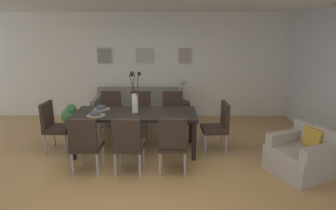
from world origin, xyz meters
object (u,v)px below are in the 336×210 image
at_px(bowl_near_left, 96,113).
at_px(sofa, 137,111).
at_px(dining_chair_mid_right, 172,111).
at_px(table_lamp, 182,87).
at_px(dining_chair_head_west, 54,124).
at_px(centerpiece_vase, 135,97).
at_px(bowl_near_right, 101,107).
at_px(dining_chair_near_left, 86,142).
at_px(framed_picture_center, 145,56).
at_px(framed_picture_left, 105,56).
at_px(potted_plant, 71,117).
at_px(framed_picture_right, 185,56).
at_px(dining_chair_far_left, 128,143).
at_px(dining_chair_mid_left, 173,142).
at_px(side_table, 182,112).
at_px(dining_chair_near_right, 111,111).
at_px(dining_chair_far_right, 141,111).
at_px(dining_chair_head_east, 219,124).
at_px(armchair, 303,155).
at_px(dining_table, 135,116).

distance_m(bowl_near_left, sofa, 2.05).
height_order(dining_chair_mid_right, sofa, dining_chair_mid_right).
bearing_deg(table_lamp, dining_chair_head_west, -145.97).
height_order(centerpiece_vase, bowl_near_right, centerpiece_vase).
bearing_deg(dining_chair_near_left, bowl_near_right, 89.61).
height_order(sofa, framed_picture_center, framed_picture_center).
relative_size(dining_chair_head_west, bowl_near_right, 5.41).
relative_size(framed_picture_left, potted_plant, 0.59).
height_order(dining_chair_mid_right, framed_picture_right, framed_picture_right).
xyz_separation_m(dining_chair_far_left, dining_chair_mid_left, (0.68, 0.02, 0.00)).
bearing_deg(dining_chair_mid_right, side_table, 72.70).
xyz_separation_m(dining_chair_near_right, table_lamp, (1.55, 0.76, 0.38)).
distance_m(dining_chair_far_right, sofa, 0.90).
bearing_deg(side_table, framed_picture_left, 163.85).
bearing_deg(framed_picture_right, framed_picture_left, -180.00).
height_order(dining_chair_far_right, side_table, dining_chair_far_right).
xyz_separation_m(dining_chair_near_right, side_table, (1.55, 0.76, -0.25)).
bearing_deg(dining_chair_head_east, dining_chair_mid_right, 134.28).
bearing_deg(potted_plant, dining_chair_head_west, -90.07).
relative_size(dining_chair_far_right, framed_picture_right, 2.36).
distance_m(dining_chair_mid_left, framed_picture_left, 3.63).
relative_size(dining_chair_mid_right, armchair, 0.87).
bearing_deg(framed_picture_right, dining_chair_far_right, -126.68).
bearing_deg(dining_chair_head_east, framed_picture_right, 103.29).
xyz_separation_m(dining_chair_mid_left, potted_plant, (-2.17, 1.71, -0.14)).
relative_size(armchair, framed_picture_left, 2.67).
bearing_deg(dining_table, dining_chair_far_right, 89.25).
xyz_separation_m(framed_picture_left, potted_plant, (-0.50, -1.33, -1.19)).
relative_size(dining_chair_mid_right, side_table, 1.77).
xyz_separation_m(framed_picture_left, framed_picture_center, (1.00, -0.00, -0.00)).
xyz_separation_m(dining_chair_head_east, sofa, (-1.68, 1.70, -0.23)).
bearing_deg(dining_chair_near_left, armchair, 0.64).
bearing_deg(centerpiece_vase, dining_chair_near_right, 125.73).
relative_size(dining_chair_mid_left, side_table, 1.77).
relative_size(dining_chair_far_left, dining_chair_mid_right, 1.00).
distance_m(dining_chair_near_right, side_table, 1.75).
relative_size(dining_chair_far_left, framed_picture_left, 2.32).
bearing_deg(dining_chair_near_left, dining_chair_head_west, 133.76).
height_order(dining_chair_near_right, framed_picture_left, framed_picture_left).
relative_size(dining_chair_near_left, dining_chair_mid_left, 1.00).
xyz_separation_m(centerpiece_vase, framed_picture_center, (-0.00, 2.20, 0.54)).
bearing_deg(centerpiece_vase, bowl_near_right, 163.14).
xyz_separation_m(dining_chair_near_right, centerpiece_vase, (0.63, -0.88, 0.51)).
distance_m(dining_chair_mid_right, dining_chair_head_east, 1.20).
bearing_deg(dining_chair_mid_right, bowl_near_right, -153.32).
bearing_deg(dining_chair_near_left, side_table, 57.66).
xyz_separation_m(dining_chair_near_right, dining_chair_head_east, (2.15, -0.87, 0.00)).
distance_m(dining_chair_mid_right, table_lamp, 0.89).
xyz_separation_m(dining_chair_near_left, table_lamp, (1.59, 2.51, 0.38)).
relative_size(dining_chair_mid_right, bowl_near_left, 5.41).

